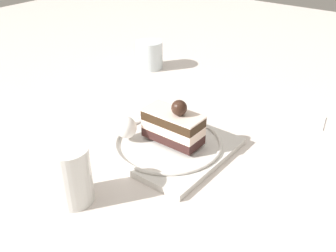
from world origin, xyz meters
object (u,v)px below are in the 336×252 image
at_px(folded_napkin, 298,118).
at_px(whipped_cream_dollop, 126,128).
at_px(cake_slice, 173,126).
at_px(dessert_plate, 168,145).
at_px(drink_glass_far, 71,176).
at_px(fork, 148,120).
at_px(drink_glass_near, 149,56).

bearing_deg(folded_napkin, whipped_cream_dollop, 53.32).
bearing_deg(cake_slice, folded_napkin, -120.04).
xyz_separation_m(dessert_plate, drink_glass_far, (0.03, 0.19, 0.03)).
height_order(whipped_cream_dollop, fork, whipped_cream_dollop).
height_order(whipped_cream_dollop, drink_glass_far, drink_glass_far).
bearing_deg(whipped_cream_dollop, fork, -84.06).
relative_size(cake_slice, whipped_cream_dollop, 2.72).
relative_size(whipped_cream_dollop, fork, 0.34).
height_order(drink_glass_near, folded_napkin, drink_glass_near).
relative_size(drink_glass_far, folded_napkin, 0.88).
relative_size(cake_slice, folded_napkin, 1.04).
bearing_deg(dessert_plate, cake_slice, -124.12).
bearing_deg(drink_glass_far, folded_napkin, -111.40).
distance_m(dessert_plate, cake_slice, 0.04).
height_order(dessert_plate, fork, fork).
relative_size(fork, folded_napkin, 1.13).
distance_m(cake_slice, drink_glass_far, 0.20).
bearing_deg(fork, folded_napkin, -135.42).
height_order(fork, folded_napkin, fork).
bearing_deg(drink_glass_near, whipped_cream_dollop, 123.54).
xyz_separation_m(dessert_plate, whipped_cream_dollop, (0.07, 0.03, 0.03)).
distance_m(dessert_plate, drink_glass_near, 0.39).
bearing_deg(fork, drink_glass_near, -50.79).
xyz_separation_m(fork, folded_napkin, (-0.22, -0.21, -0.02)).
xyz_separation_m(whipped_cream_dollop, folded_napkin, (-0.21, -0.28, -0.03)).
bearing_deg(drink_glass_near, folded_napkin, 175.29).
xyz_separation_m(dessert_plate, fork, (0.07, -0.03, 0.01)).
distance_m(dessert_plate, fork, 0.08).
height_order(cake_slice, drink_glass_far, cake_slice).
bearing_deg(drink_glass_far, drink_glass_near, -62.31).
relative_size(whipped_cream_dollop, folded_napkin, 0.38).
relative_size(dessert_plate, whipped_cream_dollop, 5.24).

